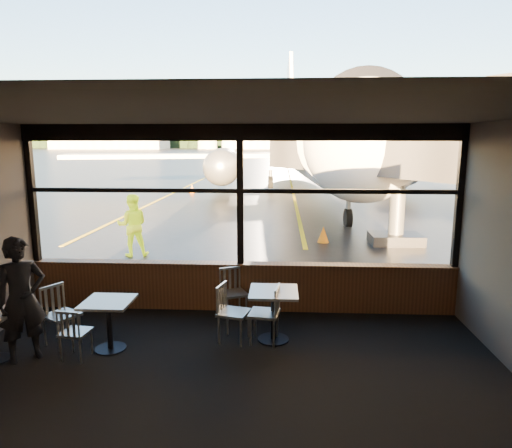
# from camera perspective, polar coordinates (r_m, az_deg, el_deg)

# --- Properties ---
(ground_plane) EXTENTS (520.00, 520.00, 0.00)m
(ground_plane) POSITION_cam_1_polar(r_m,az_deg,el_deg) (128.35, 2.89, 8.87)
(ground_plane) COLOR black
(ground_plane) RESTS_ON ground
(carpet_floor) EXTENTS (8.00, 6.00, 0.01)m
(carpet_floor) POSITION_cam_1_polar(r_m,az_deg,el_deg) (6.24, -4.49, -20.43)
(carpet_floor) COLOR black
(carpet_floor) RESTS_ON ground
(ceiling) EXTENTS (8.00, 6.00, 0.04)m
(ceiling) POSITION_cam_1_polar(r_m,az_deg,el_deg) (5.37, -5.03, 13.51)
(ceiling) COLOR #38332D
(ceiling) RESTS_ON ground
(wall_back) EXTENTS (8.00, 0.04, 3.50)m
(wall_back) POSITION_cam_1_polar(r_m,az_deg,el_deg) (2.83, -13.66, -20.75)
(wall_back) COLOR #544A43
(wall_back) RESTS_ON ground
(window_sill) EXTENTS (8.00, 0.28, 0.90)m
(window_sill) POSITION_cam_1_polar(r_m,az_deg,el_deg) (8.79, -1.92, -7.91)
(window_sill) COLOR #57301A
(window_sill) RESTS_ON ground
(window_header) EXTENTS (8.00, 0.18, 0.30)m
(window_header) POSITION_cam_1_polar(r_m,az_deg,el_deg) (8.35, -2.04, 11.36)
(window_header) COLOR black
(window_header) RESTS_ON ground
(mullion_left) EXTENTS (0.12, 0.12, 2.60)m
(mullion_left) POSITION_cam_1_polar(r_m,az_deg,el_deg) (9.60, -26.22, 3.29)
(mullion_left) COLOR black
(mullion_left) RESTS_ON ground
(mullion_centre) EXTENTS (0.12, 0.12, 2.60)m
(mullion_centre) POSITION_cam_1_polar(r_m,az_deg,el_deg) (8.40, -1.99, 3.50)
(mullion_centre) COLOR black
(mullion_centre) RESTS_ON ground
(mullion_right) EXTENTS (0.12, 0.12, 2.60)m
(mullion_right) POSITION_cam_1_polar(r_m,az_deg,el_deg) (8.96, 24.10, 3.03)
(mullion_right) COLOR black
(mullion_right) RESTS_ON ground
(window_transom) EXTENTS (8.00, 0.10, 0.08)m
(window_transom) POSITION_cam_1_polar(r_m,az_deg,el_deg) (8.39, -1.99, 4.17)
(window_transom) COLOR black
(window_transom) RESTS_ON ground
(airliner) EXTENTS (34.22, 40.21, 11.71)m
(airliner) POSITION_cam_1_polar(r_m,az_deg,el_deg) (30.26, 6.78, 15.28)
(airliner) COLOR white
(airliner) RESTS_ON ground_plane
(jet_bridge) EXTENTS (9.55, 11.68, 5.10)m
(jet_bridge) POSITION_cam_1_polar(r_m,az_deg,el_deg) (14.12, 14.94, 7.33)
(jet_bridge) COLOR #2B2B2D
(jet_bridge) RESTS_ON ground_plane
(cafe_table_near) EXTENTS (0.77, 0.77, 0.85)m
(cafe_table_near) POSITION_cam_1_polar(r_m,az_deg,el_deg) (7.50, 2.20, -11.40)
(cafe_table_near) COLOR #9F9A92
(cafe_table_near) RESTS_ON carpet_floor
(cafe_table_mid) EXTENTS (0.73, 0.73, 0.80)m
(cafe_table_mid) POSITION_cam_1_polar(r_m,az_deg,el_deg) (7.55, -17.87, -11.97)
(cafe_table_mid) COLOR gray
(cafe_table_mid) RESTS_ON carpet_floor
(chair_near_e) EXTENTS (0.59, 0.59, 0.96)m
(chair_near_e) POSITION_cam_1_polar(r_m,az_deg,el_deg) (7.42, 1.03, -11.18)
(chair_near_e) COLOR #B6B2A4
(chair_near_e) RESTS_ON carpet_floor
(chair_near_w) EXTENTS (0.63, 0.63, 0.95)m
(chair_near_w) POSITION_cam_1_polar(r_m,az_deg,el_deg) (7.46, -2.79, -11.08)
(chair_near_w) COLOR #BBB7A9
(chair_near_w) RESTS_ON carpet_floor
(chair_near_n) EXTENTS (0.67, 0.67, 0.92)m
(chair_near_n) POSITION_cam_1_polar(r_m,az_deg,el_deg) (8.39, -2.83, -8.72)
(chair_near_n) COLOR beige
(chair_near_n) RESTS_ON carpet_floor
(chair_mid_s) EXTENTS (0.49, 0.49, 0.81)m
(chair_mid_s) POSITION_cam_1_polar(r_m,az_deg,el_deg) (7.43, -21.62, -12.52)
(chair_mid_s) COLOR #AFA99E
(chair_mid_s) RESTS_ON carpet_floor
(chair_mid_w) EXTENTS (0.72, 0.72, 0.96)m
(chair_mid_w) POSITION_cam_1_polar(r_m,az_deg,el_deg) (7.95, -23.13, -10.52)
(chair_mid_w) COLOR #ABA69A
(chair_mid_w) RESTS_ON carpet_floor
(passenger) EXTENTS (0.80, 0.78, 1.86)m
(passenger) POSITION_cam_1_polar(r_m,az_deg,el_deg) (7.53, -27.25, -8.40)
(passenger) COLOR black
(passenger) RESTS_ON carpet_floor
(ground_crew) EXTENTS (1.00, 0.87, 1.75)m
(ground_crew) POSITION_cam_1_polar(r_m,az_deg,el_deg) (13.26, -15.19, -0.13)
(ground_crew) COLOR #BFF219
(ground_crew) RESTS_ON ground_plane
(cone_nose) EXTENTS (0.37, 0.37, 0.52)m
(cone_nose) POSITION_cam_1_polar(r_m,az_deg,el_deg) (14.75, 8.41, -1.30)
(cone_nose) COLOR #FF4408
(cone_nose) RESTS_ON ground_plane
(cone_wing) EXTENTS (0.37, 0.37, 0.51)m
(cone_wing) POSITION_cam_1_polar(r_m,az_deg,el_deg) (28.98, -7.99, 4.39)
(cone_wing) COLOR #EA4807
(cone_wing) RESTS_ON ground_plane
(hangar_left) EXTENTS (45.00, 18.00, 11.00)m
(hangar_left) POSITION_cam_1_polar(r_m,az_deg,el_deg) (201.18, -17.71, 10.49)
(hangar_left) COLOR silver
(hangar_left) RESTS_ON ground_plane
(hangar_mid) EXTENTS (38.00, 15.00, 10.00)m
(hangar_mid) POSITION_cam_1_polar(r_m,az_deg,el_deg) (193.32, 3.02, 10.83)
(hangar_mid) COLOR silver
(hangar_mid) RESTS_ON ground_plane
(hangar_right) EXTENTS (50.00, 20.00, 12.00)m
(hangar_right) POSITION_cam_1_polar(r_m,az_deg,el_deg) (195.52, 21.20, 10.45)
(hangar_right) COLOR silver
(hangar_right) RESTS_ON ground_plane
(fuel_tank_a) EXTENTS (8.00, 8.00, 6.00)m
(fuel_tank_a) POSITION_cam_1_polar(r_m,az_deg,el_deg) (192.78, -6.09, 10.19)
(fuel_tank_a) COLOR silver
(fuel_tank_a) RESTS_ON ground_plane
(fuel_tank_b) EXTENTS (8.00, 8.00, 6.00)m
(fuel_tank_b) POSITION_cam_1_polar(r_m,az_deg,el_deg) (191.44, -3.08, 10.23)
(fuel_tank_b) COLOR silver
(fuel_tank_b) RESTS_ON ground_plane
(fuel_tank_c) EXTENTS (8.00, 8.00, 6.00)m
(fuel_tank_c) POSITION_cam_1_polar(r_m,az_deg,el_deg) (190.61, -0.05, 10.25)
(fuel_tank_c) COLOR silver
(fuel_tank_c) RESTS_ON ground_plane
(treeline) EXTENTS (360.00, 3.00, 12.00)m
(treeline) POSITION_cam_1_polar(r_m,az_deg,el_deg) (218.33, 3.05, 11.03)
(treeline) COLOR black
(treeline) RESTS_ON ground_plane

